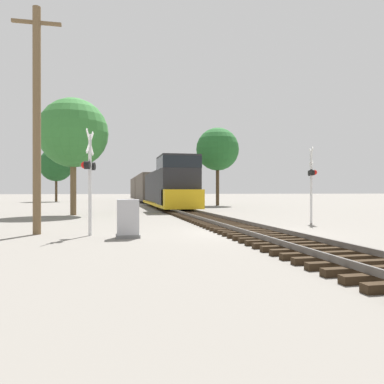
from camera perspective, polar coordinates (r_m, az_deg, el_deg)
name	(u,v)px	position (r m, az deg, el deg)	size (l,w,h in m)	color
ground_plane	(248,233)	(15.04, 8.46, -6.18)	(400.00, 400.00, 0.00)	slate
rail_track_bed	(248,229)	(15.03, 8.46, -5.67)	(2.60, 160.00, 0.31)	black
freight_train	(150,188)	(52.63, -6.42, 0.60)	(3.06, 51.49, 4.51)	#232326
crossing_signal_near	(89,172)	(14.43, -15.39, 2.97)	(0.50, 1.01, 3.94)	silver
crossing_signal_far	(312,176)	(20.18, 17.80, 2.27)	(0.60, 1.00, 3.90)	silver
relay_cabinet	(128,219)	(13.47, -9.74, -4.07)	(0.84, 0.64, 1.36)	slate
utility_pole	(37,118)	(15.71, -22.57, 10.44)	(1.80, 0.30, 8.69)	brown
tree_far_right	(73,133)	(27.25, -17.65, 8.53)	(4.75, 4.75, 8.03)	brown
tree_mid_background	(218,149)	(42.97, 3.91, 6.49)	(4.87, 4.87, 8.87)	#473521
tree_deep_background	(56,165)	(62.49, -19.99, 3.91)	(5.20, 5.20, 8.39)	#473521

